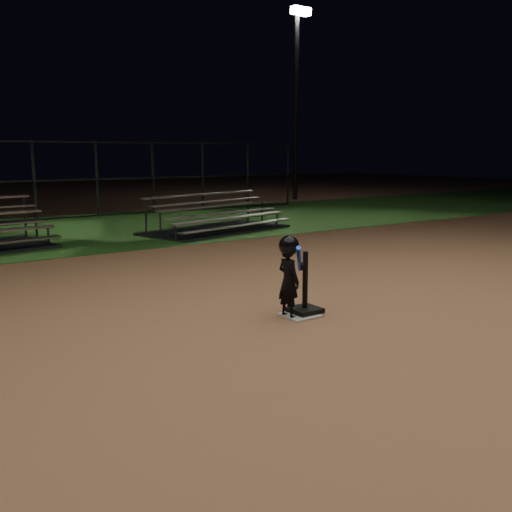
{
  "coord_description": "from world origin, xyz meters",
  "views": [
    {
      "loc": [
        -4.6,
        -5.57,
        2.1
      ],
      "look_at": [
        0.0,
        1.0,
        0.65
      ],
      "focal_mm": 40.12,
      "sensor_mm": 36.0,
      "label": 1
    }
  ],
  "objects_px": {
    "batting_tee": "(305,301)",
    "bleacher_right": "(217,224)",
    "light_pole_right": "(297,88)",
    "home_plate": "(300,315)",
    "child_batter": "(289,274)"
  },
  "relations": [
    {
      "from": "home_plate",
      "to": "bleacher_right",
      "type": "height_order",
      "value": "bleacher_right"
    },
    {
      "from": "batting_tee",
      "to": "bleacher_right",
      "type": "height_order",
      "value": "bleacher_right"
    },
    {
      "from": "bleacher_right",
      "to": "child_batter",
      "type": "bearing_deg",
      "value": -128.96
    },
    {
      "from": "child_batter",
      "to": "light_pole_right",
      "type": "height_order",
      "value": "light_pole_right"
    },
    {
      "from": "child_batter",
      "to": "light_pole_right",
      "type": "xyz_separation_m",
      "value": [
        12.16,
        14.91,
        4.38
      ]
    },
    {
      "from": "child_batter",
      "to": "light_pole_right",
      "type": "distance_m",
      "value": 19.73
    },
    {
      "from": "home_plate",
      "to": "bleacher_right",
      "type": "bearing_deg",
      "value": 66.22
    },
    {
      "from": "batting_tee",
      "to": "bleacher_right",
      "type": "xyz_separation_m",
      "value": [
        3.27,
        7.65,
        0.03
      ]
    },
    {
      "from": "light_pole_right",
      "to": "bleacher_right",
      "type": "bearing_deg",
      "value": -139.9
    },
    {
      "from": "child_batter",
      "to": "bleacher_right",
      "type": "height_order",
      "value": "child_batter"
    },
    {
      "from": "home_plate",
      "to": "light_pole_right",
      "type": "height_order",
      "value": "light_pole_right"
    },
    {
      "from": "home_plate",
      "to": "batting_tee",
      "type": "height_order",
      "value": "batting_tee"
    },
    {
      "from": "child_batter",
      "to": "batting_tee",
      "type": "bearing_deg",
      "value": -91.57
    },
    {
      "from": "home_plate",
      "to": "light_pole_right",
      "type": "xyz_separation_m",
      "value": [
        12.0,
        14.94,
        4.93
      ]
    },
    {
      "from": "home_plate",
      "to": "light_pole_right",
      "type": "distance_m",
      "value": 19.79
    }
  ]
}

